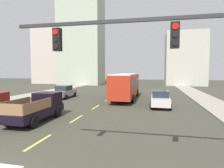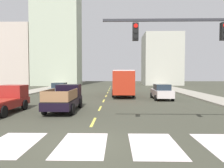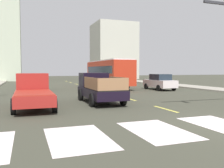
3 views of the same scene
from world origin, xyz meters
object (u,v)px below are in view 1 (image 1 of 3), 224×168
sedan_near_left (160,99)px  traffic_signal_gantry (216,53)px  sedan_mid (64,92)px  pickup_stakebed (39,108)px  city_bus (126,84)px

sedan_near_left → traffic_signal_gantry: size_ratio=0.42×
sedan_mid → sedan_near_left: (12.64, -4.08, 0.00)m
pickup_stakebed → sedan_mid: size_ratio=1.18×
sedan_near_left → traffic_signal_gantry: traffic_signal_gantry is taller
sedan_mid → city_bus: bearing=4.9°
sedan_mid → traffic_signal_gantry: traffic_signal_gantry is taller
pickup_stakebed → city_bus: bearing=67.9°
sedan_near_left → traffic_signal_gantry: (1.25, -13.49, 3.40)m
pickup_stakebed → sedan_mid: pickup_stakebed is taller
pickup_stakebed → city_bus: (4.83, 12.17, 1.02)m
city_bus → sedan_near_left: bearing=-47.3°
pickup_stakebed → sedan_mid: bearing=106.8°
sedan_mid → traffic_signal_gantry: size_ratio=0.42×
city_bus → sedan_mid: 8.47m
sedan_mid → sedan_near_left: same height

